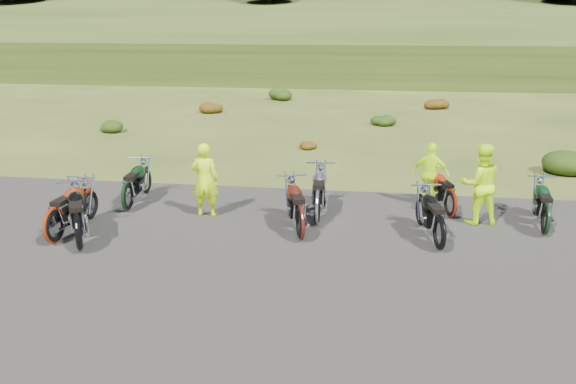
% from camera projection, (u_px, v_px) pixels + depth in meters
% --- Properties ---
extents(ground, '(300.00, 300.00, 0.00)m').
position_uv_depth(ground, '(276.00, 243.00, 12.23)').
color(ground, '#324216').
rests_on(ground, ground).
extents(gravel_pad, '(20.00, 12.00, 0.04)m').
position_uv_depth(gravel_pad, '(259.00, 285.00, 10.34)').
color(gravel_pad, black).
rests_on(gravel_pad, ground).
extents(hill_slope, '(300.00, 45.97, 9.37)m').
position_uv_depth(hill_slope, '(353.00, 64.00, 59.47)').
color(hill_slope, '#2A3D14').
rests_on(hill_slope, ground).
extents(hill_plateau, '(300.00, 90.00, 9.17)m').
position_uv_depth(hill_plateau, '(363.00, 41.00, 116.15)').
color(hill_plateau, '#2A3D14').
rests_on(hill_plateau, ground).
extents(shrub_1, '(1.03, 1.03, 0.61)m').
position_uv_depth(shrub_1, '(110.00, 125.00, 24.06)').
color(shrub_1, '#1C350D').
rests_on(shrub_1, ground).
extents(shrub_2, '(1.30, 1.30, 0.77)m').
position_uv_depth(shrub_2, '(210.00, 106.00, 28.65)').
color(shrub_2, '#5C2B0B').
rests_on(shrub_2, ground).
extents(shrub_3, '(1.56, 1.56, 0.92)m').
position_uv_depth(shrub_3, '(282.00, 92.00, 33.24)').
color(shrub_3, '#1C350D').
rests_on(shrub_3, ground).
extents(shrub_4, '(0.77, 0.77, 0.45)m').
position_uv_depth(shrub_4, '(306.00, 143.00, 20.91)').
color(shrub_4, '#5C2B0B').
rests_on(shrub_4, ground).
extents(shrub_5, '(1.03, 1.03, 0.61)m').
position_uv_depth(shrub_5, '(382.00, 119.00, 25.50)').
color(shrub_5, '#1C350D').
rests_on(shrub_5, ground).
extents(shrub_6, '(1.30, 1.30, 0.77)m').
position_uv_depth(shrub_6, '(436.00, 102.00, 30.08)').
color(shrub_6, '#5C2B0B').
rests_on(shrub_6, ground).
extents(shrub_7, '(1.56, 1.56, 0.92)m').
position_uv_depth(shrub_7, '(573.00, 158.00, 17.67)').
color(shrub_7, '#1C350D').
rests_on(shrub_7, ground).
extents(motorcycle_0, '(1.77, 2.39, 1.21)m').
position_uv_depth(motorcycle_0, '(80.00, 251.00, 11.81)').
color(motorcycle_0, black).
rests_on(motorcycle_0, ground).
extents(motorcycle_1, '(0.82, 2.25, 1.17)m').
position_uv_depth(motorcycle_1, '(57.00, 244.00, 12.22)').
color(motorcycle_1, maroon).
rests_on(motorcycle_1, ground).
extents(motorcycle_2, '(0.84, 2.17, 1.12)m').
position_uv_depth(motorcycle_2, '(129.00, 211.00, 14.25)').
color(motorcycle_2, black).
rests_on(motorcycle_2, ground).
extents(motorcycle_3, '(0.86, 2.33, 1.20)m').
position_uv_depth(motorcycle_3, '(317.00, 224.00, 13.35)').
color(motorcycle_3, '#A1A1A6').
rests_on(motorcycle_3, ground).
extents(motorcycle_4, '(1.34, 2.34, 1.17)m').
position_uv_depth(motorcycle_4, '(300.00, 240.00, 12.39)').
color(motorcycle_4, '#4E140D').
rests_on(motorcycle_4, ground).
extents(motorcycle_5, '(1.10, 2.22, 1.11)m').
position_uv_depth(motorcycle_5, '(438.00, 250.00, 11.86)').
color(motorcycle_5, black).
rests_on(motorcycle_5, ground).
extents(motorcycle_6, '(1.17, 2.08, 1.04)m').
position_uv_depth(motorcycle_6, '(449.00, 218.00, 13.79)').
color(motorcycle_6, '#9F190B').
rests_on(motorcycle_6, ground).
extents(motorcycle_7, '(0.93, 2.14, 1.08)m').
position_uv_depth(motorcycle_7, '(543.00, 236.00, 12.66)').
color(motorcycle_7, black).
rests_on(motorcycle_7, ground).
extents(person_middle, '(0.69, 0.47, 1.83)m').
position_uv_depth(person_middle, '(205.00, 181.00, 13.60)').
color(person_middle, '#C8FF0D').
rests_on(person_middle, ground).
extents(person_right_a, '(1.04, 0.87, 1.92)m').
position_uv_depth(person_right_a, '(480.00, 185.00, 13.11)').
color(person_right_a, '#C8FF0D').
rests_on(person_right_a, ground).
extents(person_right_b, '(1.04, 0.65, 1.65)m').
position_uv_depth(person_right_b, '(431.00, 176.00, 14.41)').
color(person_right_b, '#C8FF0D').
rests_on(person_right_b, ground).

